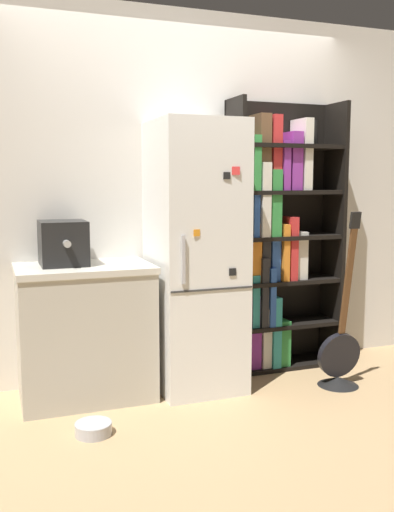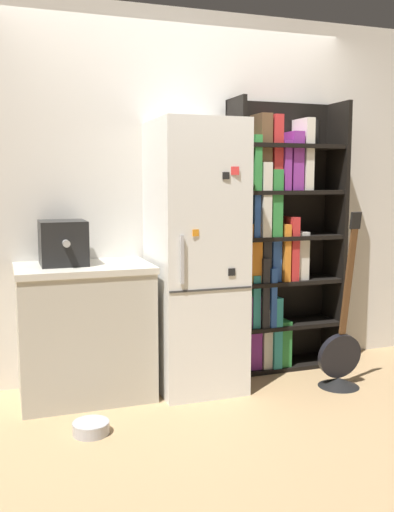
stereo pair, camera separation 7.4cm
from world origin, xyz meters
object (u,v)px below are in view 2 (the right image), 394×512
(guitar, at_px, (340,362))
(refrigerator, at_px, (195,256))
(pet_bowl, at_px, (91,427))
(bookshelf, at_px, (273,243))
(espresso_machine, at_px, (63,243))

(guitar, bearing_deg, refrigerator, 158.63)
(guitar, xyz_separation_m, pet_bowl, (-1.73, -0.18, -0.14))
(bookshelf, distance_m, pet_bowl, 1.88)
(guitar, relative_size, pet_bowl, 5.83)
(refrigerator, xyz_separation_m, bookshelf, (0.67, 0.18, 0.05))
(bookshelf, height_order, espresso_machine, bookshelf)
(bookshelf, bearing_deg, refrigerator, -165.00)
(bookshelf, bearing_deg, pet_bowl, -153.76)
(pet_bowl, bearing_deg, refrigerator, 34.28)
(refrigerator, distance_m, espresso_machine, 0.87)
(espresso_machine, xyz_separation_m, guitar, (1.79, -0.46, -0.84))
(bookshelf, bearing_deg, guitar, -65.06)
(pet_bowl, bearing_deg, guitar, 6.09)
(espresso_machine, relative_size, pet_bowl, 1.83)
(refrigerator, bearing_deg, bookshelf, 15.00)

